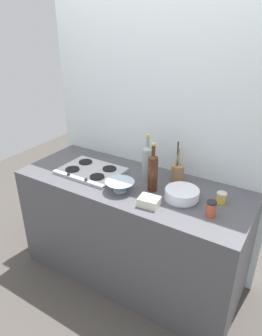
% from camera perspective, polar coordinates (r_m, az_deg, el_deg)
% --- Properties ---
extents(ground_plane, '(6.00, 6.00, 0.00)m').
position_cam_1_polar(ground_plane, '(2.85, 0.00, -18.76)').
color(ground_plane, '#47423D').
rests_on(ground_plane, ground).
extents(counter_block, '(1.80, 0.70, 0.90)m').
position_cam_1_polar(counter_block, '(2.56, 0.00, -11.57)').
color(counter_block, '#4C4C51').
rests_on(counter_block, ground).
extents(backsplash_panel, '(1.90, 0.06, 2.22)m').
position_cam_1_polar(backsplash_panel, '(2.52, 4.57, 5.04)').
color(backsplash_panel, silver).
rests_on(backsplash_panel, ground).
extents(stovetop_hob, '(0.50, 0.37, 0.04)m').
position_cam_1_polar(stovetop_hob, '(2.47, -7.49, -0.50)').
color(stovetop_hob, '#B2B2B7').
rests_on(stovetop_hob, counter_block).
extents(plate_stack, '(0.24, 0.24, 0.08)m').
position_cam_1_polar(plate_stack, '(2.11, 9.48, -4.89)').
color(plate_stack, white).
rests_on(plate_stack, counter_block).
extents(wine_bottle_leftmost, '(0.08, 0.08, 0.37)m').
position_cam_1_polar(wine_bottle_leftmost, '(2.29, 3.06, 1.03)').
color(wine_bottle_leftmost, gray).
rests_on(wine_bottle_leftmost, counter_block).
extents(wine_bottle_mid_left, '(0.07, 0.07, 0.36)m').
position_cam_1_polar(wine_bottle_mid_left, '(2.14, 4.10, -0.72)').
color(wine_bottle_mid_left, '#472314').
rests_on(wine_bottle_mid_left, counter_block).
extents(mixing_bowl, '(0.21, 0.21, 0.08)m').
position_cam_1_polar(mixing_bowl, '(2.18, -2.16, -3.30)').
color(mixing_bowl, silver).
rests_on(mixing_bowl, counter_block).
extents(butter_dish, '(0.15, 0.12, 0.06)m').
position_cam_1_polar(butter_dish, '(2.02, 3.43, -6.27)').
color(butter_dish, silver).
rests_on(butter_dish, counter_block).
extents(utensil_crock, '(0.09, 0.09, 0.31)m').
position_cam_1_polar(utensil_crock, '(2.32, 8.71, -0.82)').
color(utensil_crock, '#996B4C').
rests_on(utensil_crock, counter_block).
extents(condiment_jar_front, '(0.06, 0.06, 0.10)m').
position_cam_1_polar(condiment_jar_front, '(1.97, 14.77, -7.38)').
color(condiment_jar_front, '#C64C2D').
rests_on(condiment_jar_front, counter_block).
extents(condiment_jar_rear, '(0.07, 0.07, 0.07)m').
position_cam_1_polar(condiment_jar_rear, '(2.13, 16.55, -5.34)').
color(condiment_jar_rear, gold).
rests_on(condiment_jar_rear, counter_block).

